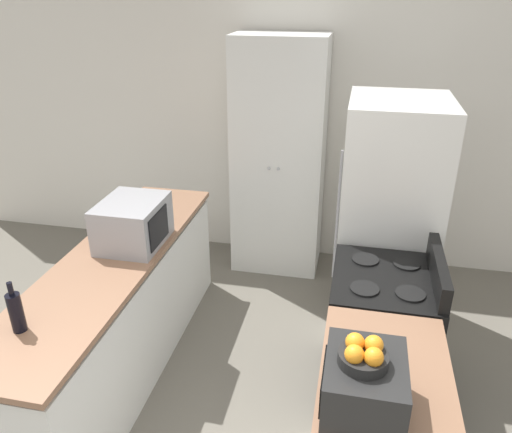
{
  "coord_description": "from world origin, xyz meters",
  "views": [
    {
      "loc": [
        0.65,
        -1.25,
        2.51
      ],
      "look_at": [
        0.0,
        1.8,
        1.05
      ],
      "focal_mm": 35.0,
      "sensor_mm": 36.0,
      "label": 1
    }
  ],
  "objects_px": {
    "refrigerator": "(388,220)",
    "fruit_bowl": "(364,354)",
    "wine_bottle": "(16,312)",
    "microwave": "(133,223)",
    "toaster_oven": "(364,386)",
    "pantry_cabinet": "(279,159)",
    "stove": "(379,335)"
  },
  "relations": [
    {
      "from": "pantry_cabinet",
      "to": "toaster_oven",
      "type": "height_order",
      "value": "pantry_cabinet"
    },
    {
      "from": "pantry_cabinet",
      "to": "fruit_bowl",
      "type": "distance_m",
      "value": 2.77
    },
    {
      "from": "pantry_cabinet",
      "to": "toaster_oven",
      "type": "xyz_separation_m",
      "value": [
        0.8,
        -2.64,
        -0.05
      ]
    },
    {
      "from": "refrigerator",
      "to": "stove",
      "type": "bearing_deg",
      "value": -91.92
    },
    {
      "from": "pantry_cabinet",
      "to": "wine_bottle",
      "type": "height_order",
      "value": "pantry_cabinet"
    },
    {
      "from": "pantry_cabinet",
      "to": "stove",
      "type": "distance_m",
      "value": 1.91
    },
    {
      "from": "refrigerator",
      "to": "microwave",
      "type": "relative_size",
      "value": 3.74
    },
    {
      "from": "microwave",
      "to": "toaster_oven",
      "type": "xyz_separation_m",
      "value": [
        1.54,
        -1.18,
        -0.03
      ]
    },
    {
      "from": "refrigerator",
      "to": "microwave",
      "type": "height_order",
      "value": "refrigerator"
    },
    {
      "from": "pantry_cabinet",
      "to": "microwave",
      "type": "distance_m",
      "value": 1.64
    },
    {
      "from": "toaster_oven",
      "to": "fruit_bowl",
      "type": "xyz_separation_m",
      "value": [
        -0.02,
        -0.01,
        0.17
      ]
    },
    {
      "from": "microwave",
      "to": "toaster_oven",
      "type": "relative_size",
      "value": 1.25
    },
    {
      "from": "refrigerator",
      "to": "fruit_bowl",
      "type": "xyz_separation_m",
      "value": [
        -0.17,
        -1.9,
        0.29
      ]
    },
    {
      "from": "refrigerator",
      "to": "toaster_oven",
      "type": "relative_size",
      "value": 4.66
    },
    {
      "from": "wine_bottle",
      "to": "fruit_bowl",
      "type": "xyz_separation_m",
      "value": [
        1.71,
        -0.18,
        0.19
      ]
    },
    {
      "from": "pantry_cabinet",
      "to": "fruit_bowl",
      "type": "relative_size",
      "value": 10.69
    },
    {
      "from": "refrigerator",
      "to": "fruit_bowl",
      "type": "distance_m",
      "value": 1.93
    },
    {
      "from": "microwave",
      "to": "toaster_oven",
      "type": "distance_m",
      "value": 1.94
    },
    {
      "from": "microwave",
      "to": "fruit_bowl",
      "type": "bearing_deg",
      "value": -37.82
    },
    {
      "from": "stove",
      "to": "refrigerator",
      "type": "bearing_deg",
      "value": 88.08
    },
    {
      "from": "pantry_cabinet",
      "to": "stove",
      "type": "height_order",
      "value": "pantry_cabinet"
    },
    {
      "from": "toaster_oven",
      "to": "microwave",
      "type": "bearing_deg",
      "value": 142.7
    },
    {
      "from": "refrigerator",
      "to": "toaster_oven",
      "type": "distance_m",
      "value": 1.9
    },
    {
      "from": "refrigerator",
      "to": "wine_bottle",
      "type": "distance_m",
      "value": 2.55
    },
    {
      "from": "stove",
      "to": "microwave",
      "type": "xyz_separation_m",
      "value": [
        -1.67,
        0.08,
        0.59
      ]
    },
    {
      "from": "wine_bottle",
      "to": "refrigerator",
      "type": "bearing_deg",
      "value": 42.41
    },
    {
      "from": "refrigerator",
      "to": "fruit_bowl",
      "type": "bearing_deg",
      "value": -95.18
    },
    {
      "from": "microwave",
      "to": "wine_bottle",
      "type": "xyz_separation_m",
      "value": [
        -0.18,
        -1.0,
        -0.04
      ]
    },
    {
      "from": "wine_bottle",
      "to": "toaster_oven",
      "type": "height_order",
      "value": "wine_bottle"
    },
    {
      "from": "fruit_bowl",
      "to": "refrigerator",
      "type": "bearing_deg",
      "value": 84.82
    },
    {
      "from": "refrigerator",
      "to": "toaster_oven",
      "type": "bearing_deg",
      "value": -94.76
    },
    {
      "from": "microwave",
      "to": "fruit_bowl",
      "type": "distance_m",
      "value": 1.94
    }
  ]
}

